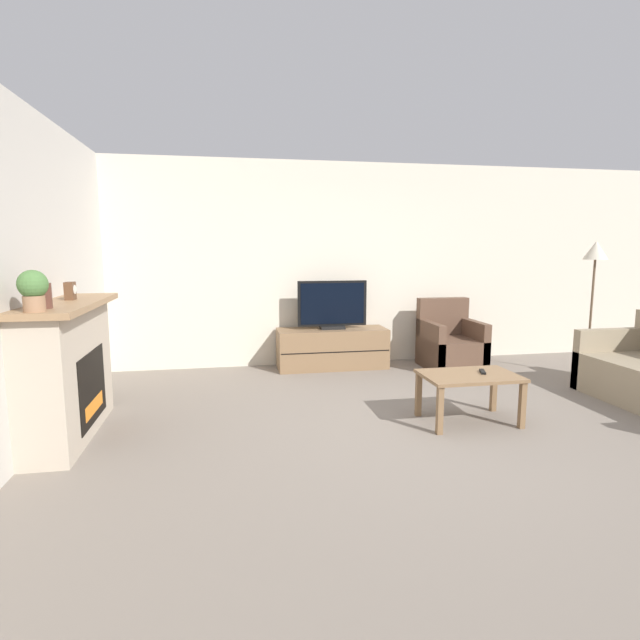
{
  "coord_description": "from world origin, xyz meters",
  "views": [
    {
      "loc": [
        -1.68,
        -3.78,
        1.58
      ],
      "look_at": [
        -0.76,
        1.13,
        0.85
      ],
      "focal_mm": 28.0,
      "sensor_mm": 36.0,
      "label": 1
    }
  ],
  "objects_px": {
    "coffee_table": "(469,381)",
    "floor_lamp": "(595,263)",
    "potted_plant": "(33,289)",
    "tv_stand": "(332,348)",
    "mantel_vase_left": "(44,295)",
    "armchair": "(450,346)",
    "fireplace": "(68,369)",
    "mantel_clock": "(70,291)",
    "remote": "(483,372)",
    "tv": "(332,306)"
  },
  "relations": [
    {
      "from": "mantel_vase_left",
      "to": "tv_stand",
      "type": "height_order",
      "value": "mantel_vase_left"
    },
    {
      "from": "tv",
      "to": "floor_lamp",
      "type": "xyz_separation_m",
      "value": [
        3.0,
        -1.01,
        0.58
      ]
    },
    {
      "from": "armchair",
      "to": "coffee_table",
      "type": "height_order",
      "value": "armchair"
    },
    {
      "from": "tv",
      "to": "remote",
      "type": "xyz_separation_m",
      "value": [
        0.93,
        -2.23,
        -0.36
      ]
    },
    {
      "from": "potted_plant",
      "to": "tv",
      "type": "distance_m",
      "value": 3.75
    },
    {
      "from": "tv_stand",
      "to": "armchair",
      "type": "distance_m",
      "value": 1.56
    },
    {
      "from": "mantel_vase_left",
      "to": "armchair",
      "type": "xyz_separation_m",
      "value": [
        4.18,
        2.14,
        -0.95
      ]
    },
    {
      "from": "potted_plant",
      "to": "coffee_table",
      "type": "xyz_separation_m",
      "value": [
        3.43,
        0.35,
        -0.92
      ]
    },
    {
      "from": "tv",
      "to": "floor_lamp",
      "type": "bearing_deg",
      "value": -18.51
    },
    {
      "from": "armchair",
      "to": "fireplace",
      "type": "bearing_deg",
      "value": -158.23
    },
    {
      "from": "potted_plant",
      "to": "tv_stand",
      "type": "relative_size",
      "value": 0.2
    },
    {
      "from": "mantel_clock",
      "to": "potted_plant",
      "type": "bearing_deg",
      "value": -90.05
    },
    {
      "from": "mantel_clock",
      "to": "tv_stand",
      "type": "relative_size",
      "value": 0.1
    },
    {
      "from": "armchair",
      "to": "potted_plant",
      "type": "bearing_deg",
      "value": -150.81
    },
    {
      "from": "mantel_vase_left",
      "to": "floor_lamp",
      "type": "relative_size",
      "value": 0.13
    },
    {
      "from": "mantel_clock",
      "to": "remote",
      "type": "bearing_deg",
      "value": -6.94
    },
    {
      "from": "fireplace",
      "to": "floor_lamp",
      "type": "relative_size",
      "value": 0.94
    },
    {
      "from": "mantel_clock",
      "to": "remote",
      "type": "relative_size",
      "value": 0.97
    },
    {
      "from": "floor_lamp",
      "to": "potted_plant",
      "type": "bearing_deg",
      "value": -164.16
    },
    {
      "from": "armchair",
      "to": "coffee_table",
      "type": "relative_size",
      "value": 1.06
    },
    {
      "from": "mantel_vase_left",
      "to": "floor_lamp",
      "type": "bearing_deg",
      "value": 14.0
    },
    {
      "from": "potted_plant",
      "to": "tv_stand",
      "type": "height_order",
      "value": "potted_plant"
    },
    {
      "from": "mantel_clock",
      "to": "armchair",
      "type": "bearing_deg",
      "value": 20.0
    },
    {
      "from": "armchair",
      "to": "floor_lamp",
      "type": "relative_size",
      "value": 0.55
    },
    {
      "from": "tv",
      "to": "coffee_table",
      "type": "bearing_deg",
      "value": -70.79
    },
    {
      "from": "fireplace",
      "to": "potted_plant",
      "type": "bearing_deg",
      "value": -88.53
    },
    {
      "from": "coffee_table",
      "to": "floor_lamp",
      "type": "relative_size",
      "value": 0.51
    },
    {
      "from": "fireplace",
      "to": "tv_stand",
      "type": "xyz_separation_m",
      "value": [
        2.66,
        1.95,
        -0.32
      ]
    },
    {
      "from": "tv",
      "to": "mantel_vase_left",
      "type": "bearing_deg",
      "value": -137.62
    },
    {
      "from": "fireplace",
      "to": "potted_plant",
      "type": "xyz_separation_m",
      "value": [
        0.02,
        -0.66,
        0.72
      ]
    },
    {
      "from": "potted_plant",
      "to": "tv_stand",
      "type": "bearing_deg",
      "value": 44.61
    },
    {
      "from": "fireplace",
      "to": "mantel_vase_left",
      "type": "height_order",
      "value": "mantel_vase_left"
    },
    {
      "from": "armchair",
      "to": "tv",
      "type": "bearing_deg",
      "value": 169.85
    },
    {
      "from": "potted_plant",
      "to": "mantel_clock",
      "type": "bearing_deg",
      "value": 89.95
    },
    {
      "from": "mantel_vase_left",
      "to": "tv_stand",
      "type": "xyz_separation_m",
      "value": [
        2.65,
        2.42,
        -0.98
      ]
    },
    {
      "from": "mantel_clock",
      "to": "coffee_table",
      "type": "height_order",
      "value": "mantel_clock"
    },
    {
      "from": "floor_lamp",
      "to": "remote",
      "type": "bearing_deg",
      "value": -149.52
    },
    {
      "from": "tv",
      "to": "coffee_table",
      "type": "relative_size",
      "value": 1.07
    },
    {
      "from": "mantel_clock",
      "to": "mantel_vase_left",
      "type": "bearing_deg",
      "value": -90.07
    },
    {
      "from": "fireplace",
      "to": "mantel_clock",
      "type": "distance_m",
      "value": 0.65
    },
    {
      "from": "potted_plant",
      "to": "tv_stand",
      "type": "distance_m",
      "value": 3.86
    },
    {
      "from": "mantel_vase_left",
      "to": "mantel_clock",
      "type": "distance_m",
      "value": 0.62
    },
    {
      "from": "mantel_vase_left",
      "to": "mantel_clock",
      "type": "height_order",
      "value": "mantel_vase_left"
    },
    {
      "from": "mantel_vase_left",
      "to": "mantel_clock",
      "type": "xyz_separation_m",
      "value": [
        0.0,
        0.62,
        -0.03
      ]
    },
    {
      "from": "coffee_table",
      "to": "remote",
      "type": "bearing_deg",
      "value": 10.49
    },
    {
      "from": "tv_stand",
      "to": "tv",
      "type": "distance_m",
      "value": 0.56
    },
    {
      "from": "coffee_table",
      "to": "armchair",
      "type": "bearing_deg",
      "value": 69.36
    },
    {
      "from": "coffee_table",
      "to": "floor_lamp",
      "type": "distance_m",
      "value": 2.74
    },
    {
      "from": "fireplace",
      "to": "tv_stand",
      "type": "bearing_deg",
      "value": 36.24
    },
    {
      "from": "mantel_clock",
      "to": "coffee_table",
      "type": "bearing_deg",
      "value": -7.64
    }
  ]
}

